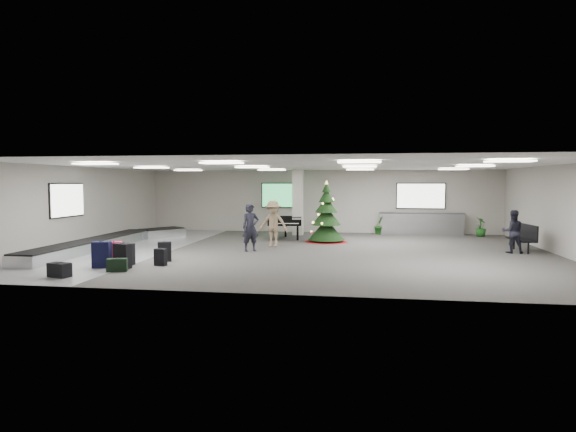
# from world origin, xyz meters

# --- Properties ---
(ground) EXTENTS (18.00, 18.00, 0.00)m
(ground) POSITION_xyz_m (0.00, 0.00, 0.00)
(ground) COLOR #3D3A37
(ground) RESTS_ON ground
(room_envelope) EXTENTS (18.02, 14.02, 3.21)m
(room_envelope) POSITION_xyz_m (-0.38, 0.67, 2.33)
(room_envelope) COLOR #A39D95
(room_envelope) RESTS_ON ground
(baggage_carousel) EXTENTS (2.28, 9.71, 0.43)m
(baggage_carousel) POSITION_xyz_m (-7.84, -0.08, 0.21)
(baggage_carousel) COLOR silver
(baggage_carousel) RESTS_ON ground
(service_counter) EXTENTS (4.05, 0.65, 1.08)m
(service_counter) POSITION_xyz_m (5.00, 6.65, 0.55)
(service_counter) COLOR silver
(service_counter) RESTS_ON ground
(suitcase_0) EXTENTS (0.53, 0.37, 0.77)m
(suitcase_0) POSITION_xyz_m (-4.97, -4.40, 0.38)
(suitcase_0) COLOR black
(suitcase_0) RESTS_ON ground
(suitcase_1) EXTENTS (0.44, 0.25, 0.70)m
(suitcase_1) POSITION_xyz_m (-5.14, -3.79, 0.34)
(suitcase_1) COLOR black
(suitcase_1) RESTS_ON ground
(pink_suitcase) EXTENTS (0.54, 0.42, 0.77)m
(pink_suitcase) POSITION_xyz_m (-5.46, -4.02, 0.38)
(pink_suitcase) COLOR #EF1F5D
(pink_suitcase) RESTS_ON ground
(suitcase_3) EXTENTS (0.48, 0.37, 0.66)m
(suitcase_3) POSITION_xyz_m (-4.26, -2.97, 0.32)
(suitcase_3) COLOR black
(suitcase_3) RESTS_ON ground
(navy_suitcase) EXTENTS (0.56, 0.39, 0.82)m
(navy_suitcase) POSITION_xyz_m (-5.64, -4.41, 0.40)
(navy_suitcase) COLOR black
(navy_suitcase) RESTS_ON ground
(green_duffel) EXTENTS (0.62, 0.45, 0.39)m
(green_duffel) POSITION_xyz_m (-4.90, -4.87, 0.19)
(green_duffel) COLOR black
(green_duffel) RESTS_ON ground
(suitcase_7) EXTENTS (0.39, 0.25, 0.54)m
(suitcase_7) POSITION_xyz_m (-4.06, -3.76, 0.26)
(suitcase_7) COLOR black
(suitcase_7) RESTS_ON ground
(suitcase_8) EXTENTS (0.46, 0.28, 0.67)m
(suitcase_8) POSITION_xyz_m (-5.73, -3.35, 0.32)
(suitcase_8) COLOR black
(suitcase_8) RESTS_ON ground
(black_duffel) EXTENTS (0.66, 0.48, 0.41)m
(black_duffel) POSITION_xyz_m (-6.02, -5.91, 0.20)
(black_duffel) COLOR black
(black_duffel) RESTS_ON ground
(christmas_tree) EXTENTS (1.87, 1.87, 2.67)m
(christmas_tree) POSITION_xyz_m (0.59, 2.95, 0.91)
(christmas_tree) COLOR maroon
(christmas_tree) RESTS_ON ground
(grand_piano) EXTENTS (1.70, 2.08, 1.09)m
(grand_piano) POSITION_xyz_m (-1.37, 3.89, 0.78)
(grand_piano) COLOR black
(grand_piano) RESTS_ON ground
(bench) EXTENTS (0.67, 1.65, 1.02)m
(bench) POSITION_xyz_m (8.08, 1.15, 0.57)
(bench) COLOR black
(bench) RESTS_ON ground
(traveler_a) EXTENTS (0.78, 0.70, 1.78)m
(traveler_a) POSITION_xyz_m (-2.01, -0.29, 0.89)
(traveler_a) COLOR black
(traveler_a) RESTS_ON ground
(traveler_b) EXTENTS (1.25, 0.79, 1.85)m
(traveler_b) POSITION_xyz_m (-1.41, 1.11, 0.92)
(traveler_b) COLOR #897254
(traveler_b) RESTS_ON ground
(traveler_bench) EXTENTS (0.78, 0.61, 1.57)m
(traveler_bench) POSITION_xyz_m (7.53, 0.69, 0.78)
(traveler_bench) COLOR black
(traveler_bench) RESTS_ON ground
(potted_plant_left) EXTENTS (0.64, 0.63, 0.91)m
(potted_plant_left) POSITION_xyz_m (2.95, 6.36, 0.45)
(potted_plant_left) COLOR #174014
(potted_plant_left) RESTS_ON ground
(potted_plant_right) EXTENTS (0.61, 0.61, 0.92)m
(potted_plant_right) POSITION_xyz_m (7.70, 6.11, 0.46)
(potted_plant_right) COLOR #174014
(potted_plant_right) RESTS_ON ground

